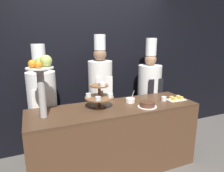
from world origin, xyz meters
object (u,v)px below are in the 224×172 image
object	(u,v)px
cup_white	(164,99)
cake_round	(147,104)
chef_center_right	(149,89)
chef_left	(43,102)
fruit_pedestal	(42,75)
serving_bowl_far	(130,100)
chef_center_left	(100,90)
cake_square_tray	(176,99)
tiered_stand	(99,95)

from	to	relation	value
cup_white	cake_round	bearing A→B (deg)	-160.03
cake_round	chef_center_right	xyz separation A→B (m)	(0.47, 0.68, -0.00)
cake_round	chef_left	distance (m)	1.40
fruit_pedestal	serving_bowl_far	bearing A→B (deg)	3.90
serving_bowl_far	chef_center_left	xyz separation A→B (m)	(-0.28, 0.44, 0.07)
fruit_pedestal	cake_round	distance (m)	1.32
cake_round	cake_square_tray	distance (m)	0.55
serving_bowl_far	chef_center_right	size ratio (longest dim) A/B	0.09
tiered_stand	cup_white	distance (m)	0.93
cake_round	cup_white	bearing A→B (deg)	19.97
fruit_pedestal	serving_bowl_far	xyz separation A→B (m)	(1.12, 0.08, -0.44)
tiered_stand	cup_white	size ratio (longest dim) A/B	5.03
fruit_pedestal	chef_center_right	bearing A→B (deg)	16.73
tiered_stand	fruit_pedestal	size ratio (longest dim) A/B	0.53
tiered_stand	chef_center_left	distance (m)	0.50
tiered_stand	serving_bowl_far	size ratio (longest dim) A/B	2.30
tiered_stand	chef_center_right	xyz separation A→B (m)	(1.04, 0.47, -0.13)
serving_bowl_far	cake_round	bearing A→B (deg)	-65.12
serving_bowl_far	chef_center_left	bearing A→B (deg)	122.33
chef_center_left	cake_round	bearing A→B (deg)	-60.24
chef_center_left	chef_center_right	xyz separation A→B (m)	(0.86, -0.00, -0.07)
cake_square_tray	chef_left	distance (m)	1.86
cake_square_tray	chef_center_left	bearing A→B (deg)	147.86
cup_white	chef_center_left	size ratio (longest dim) A/B	0.04
chef_center_left	chef_center_right	world-z (taller)	chef_center_left
fruit_pedestal	chef_center_left	xyz separation A→B (m)	(0.84, 0.51, -0.38)
cake_square_tray	fruit_pedestal	bearing A→B (deg)	177.61
chef_center_right	cake_round	bearing A→B (deg)	-124.73
serving_bowl_far	chef_left	size ratio (longest dim) A/B	0.09
cup_white	cake_square_tray	world-z (taller)	cup_white
cake_round	chef_center_right	world-z (taller)	chef_center_right
fruit_pedestal	chef_left	xyz separation A→B (m)	(0.01, 0.51, -0.46)
cake_square_tray	chef_left	bearing A→B (deg)	161.61
fruit_pedestal	cup_white	world-z (taller)	fruit_pedestal
chef_left	cake_round	bearing A→B (deg)	-29.21
cake_round	chef_center_left	size ratio (longest dim) A/B	0.13
tiered_stand	chef_center_left	bearing A→B (deg)	69.28
chef_center_left	chef_center_right	bearing A→B (deg)	-0.00
tiered_stand	chef_center_right	world-z (taller)	chef_center_right
tiered_stand	cake_square_tray	bearing A→B (deg)	-6.18
cake_round	chef_center_right	size ratio (longest dim) A/B	0.14
serving_bowl_far	cake_square_tray	bearing A→B (deg)	-12.88
cup_white	chef_center_right	bearing A→B (deg)	77.71
cup_white	tiered_stand	bearing A→B (deg)	174.51
chef_center_left	serving_bowl_far	bearing A→B (deg)	-57.67
tiered_stand	fruit_pedestal	bearing A→B (deg)	-176.03
chef_center_left	tiered_stand	bearing A→B (deg)	-110.72
cake_square_tray	chef_left	world-z (taller)	chef_left
chef_center_left	chef_left	bearing A→B (deg)	-180.00
chef_center_right	tiered_stand	bearing A→B (deg)	-155.85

